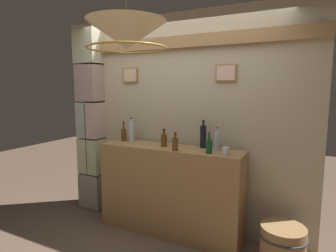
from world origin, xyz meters
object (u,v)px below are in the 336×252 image
liquor_bottle_port (124,134)px  liquor_bottle_mezcal (164,140)px  liquor_bottle_amaro (217,141)px  pendant_lamp (127,36)px  liquor_bottle_sherry (209,146)px  liquor_bottle_brandy (203,136)px  liquor_bottle_vodka (175,144)px  glass_tumbler_rocks (226,151)px  wooden_barrel (282,247)px  liquor_bottle_scotch (131,131)px

liquor_bottle_port → liquor_bottle_mezcal: bearing=-6.7°
liquor_bottle_amaro → liquor_bottle_mezcal: 0.62m
liquor_bottle_port → pendant_lamp: pendant_lamp is taller
liquor_bottle_sherry → liquor_bottle_brandy: (-0.15, 0.23, 0.05)m
liquor_bottle_amaro → pendant_lamp: 1.49m
liquor_bottle_sherry → pendant_lamp: size_ratio=0.36×
liquor_bottle_amaro → liquor_bottle_brandy: liquor_bottle_brandy is taller
pendant_lamp → liquor_bottle_amaro: bearing=68.0°
liquor_bottle_sherry → pendant_lamp: bearing=-113.3°
liquor_bottle_brandy → liquor_bottle_vodka: bearing=-128.1°
liquor_bottle_sherry → liquor_bottle_port: liquor_bottle_port is taller
liquor_bottle_vodka → glass_tumbler_rocks: size_ratio=2.54×
liquor_bottle_port → liquor_bottle_vodka: bearing=-14.2°
liquor_bottle_sherry → glass_tumbler_rocks: liquor_bottle_sherry is taller
liquor_bottle_mezcal → liquor_bottle_brandy: size_ratio=0.66×
liquor_bottle_brandy → glass_tumbler_rocks: 0.41m
liquor_bottle_mezcal → glass_tumbler_rocks: liquor_bottle_mezcal is taller
liquor_bottle_vodka → liquor_bottle_sherry: 0.37m
liquor_bottle_amaro → pendant_lamp: pendant_lamp is taller
liquor_bottle_vodka → liquor_bottle_port: bearing=165.8°
liquor_bottle_port → wooden_barrel: (1.96, -0.18, -0.92)m
liquor_bottle_mezcal → liquor_bottle_amaro: bearing=6.1°
liquor_bottle_scotch → liquor_bottle_port: bearing=-165.1°
glass_tumbler_rocks → liquor_bottle_amaro: bearing=133.6°
liquor_bottle_amaro → liquor_bottle_vodka: 0.45m
liquor_bottle_amaro → liquor_bottle_mezcal: liquor_bottle_amaro is taller
liquor_bottle_scotch → liquor_bottle_mezcal: bearing=-10.8°
liquor_bottle_mezcal → liquor_bottle_vodka: bearing=-33.5°
liquor_bottle_scotch → glass_tumbler_rocks: bearing=-8.2°
liquor_bottle_brandy → liquor_bottle_scotch: bearing=-177.5°
liquor_bottle_brandy → glass_tumbler_rocks: bearing=-34.5°
liquor_bottle_amaro → liquor_bottle_port: size_ratio=1.03×
liquor_bottle_amaro → pendant_lamp: size_ratio=0.42×
wooden_barrel → liquor_bottle_vodka: bearing=-178.4°
liquor_bottle_amaro → liquor_bottle_brandy: bearing=157.7°
liquor_bottle_amaro → liquor_bottle_sherry: liquor_bottle_amaro is taller
liquor_bottle_vodka → pendant_lamp: pendant_lamp is taller
liquor_bottle_amaro → liquor_bottle_port: liquor_bottle_amaro is taller
liquor_bottle_vodka → pendant_lamp: 1.31m
liquor_bottle_amaro → liquor_bottle_brandy: size_ratio=0.82×
liquor_bottle_amaro → liquor_bottle_scotch: bearing=178.3°
pendant_lamp → liquor_bottle_vodka: bearing=88.8°
liquor_bottle_scotch → glass_tumbler_rocks: (1.28, -0.18, -0.09)m
liquor_bottle_mezcal → glass_tumbler_rocks: (0.75, -0.08, -0.04)m
liquor_bottle_scotch → liquor_bottle_sherry: liquor_bottle_scotch is taller
liquor_bottle_sherry → liquor_bottle_port: bearing=172.4°
liquor_bottle_mezcal → pendant_lamp: 1.41m
wooden_barrel → glass_tumbler_rocks: bearing=177.7°
liquor_bottle_vodka → wooden_barrel: size_ratio=0.45×
liquor_bottle_amaro → liquor_bottle_scotch: 1.14m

